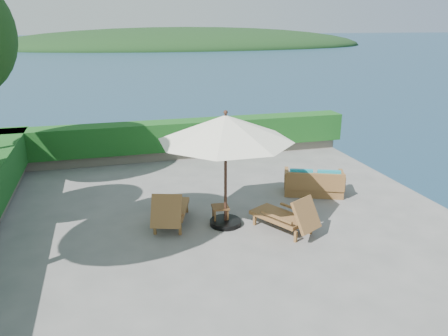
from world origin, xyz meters
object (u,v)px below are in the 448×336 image
object	(u,v)px
lounge_right	(288,216)
wicker_loveseat	(314,184)
lounge_left	(170,210)
side_table	(220,209)
patio_umbrella	(226,129)

from	to	relation	value
lounge_right	wicker_loveseat	distance (m)	2.60
lounge_left	wicker_loveseat	distance (m)	4.37
side_table	wicker_loveseat	bearing A→B (deg)	19.77
lounge_left	lounge_right	bearing A→B (deg)	-4.07
patio_umbrella	lounge_left	world-z (taller)	patio_umbrella
lounge_left	lounge_right	world-z (taller)	lounge_left
patio_umbrella	side_table	distance (m)	2.05
side_table	lounge_right	bearing A→B (deg)	-32.76
patio_umbrella	side_table	world-z (taller)	patio_umbrella
patio_umbrella	lounge_right	size ratio (longest dim) A/B	2.34
patio_umbrella	lounge_right	distance (m)	2.50
lounge_left	lounge_right	distance (m)	2.81
lounge_right	patio_umbrella	bearing A→B (deg)	121.71
side_table	wicker_loveseat	size ratio (longest dim) A/B	0.24
lounge_right	wicker_loveseat	xyz separation A→B (m)	(1.66, 2.00, -0.08)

